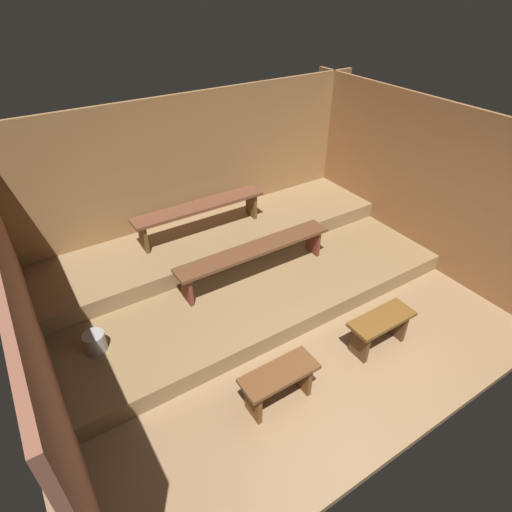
% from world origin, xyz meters
% --- Properties ---
extents(ground, '(6.20, 4.90, 0.08)m').
position_xyz_m(ground, '(0.00, 2.05, -0.04)').
color(ground, olive).
extents(wall_back, '(6.20, 0.06, 2.43)m').
position_xyz_m(wall_back, '(0.00, 4.13, 1.21)').
color(wall_back, olive).
rests_on(wall_back, ground).
extents(wall_left, '(0.06, 4.90, 2.43)m').
position_xyz_m(wall_left, '(-2.73, 2.05, 1.21)').
color(wall_left, brown).
rests_on(wall_left, ground).
extents(wall_right, '(0.06, 4.90, 2.43)m').
position_xyz_m(wall_right, '(2.73, 2.05, 1.21)').
color(wall_right, brown).
rests_on(wall_right, ground).
extents(platform_lower, '(5.40, 2.74, 0.25)m').
position_xyz_m(platform_lower, '(0.00, 2.73, 0.12)').
color(platform_lower, olive).
rests_on(platform_lower, ground).
extents(platform_middle, '(5.40, 1.28, 0.25)m').
position_xyz_m(platform_middle, '(0.00, 3.46, 0.37)').
color(platform_middle, olive).
rests_on(platform_middle, platform_lower).
extents(bench_floor_left, '(0.84, 0.34, 0.46)m').
position_xyz_m(bench_floor_left, '(-0.75, 0.73, 0.33)').
color(bench_floor_left, brown).
rests_on(bench_floor_left, ground).
extents(bench_floor_right, '(0.84, 0.34, 0.46)m').
position_xyz_m(bench_floor_right, '(0.75, 0.73, 0.33)').
color(bench_floor_right, brown).
rests_on(bench_floor_right, ground).
extents(bench_lower_center, '(2.34, 0.34, 0.46)m').
position_xyz_m(bench_lower_center, '(0.08, 2.49, 0.63)').
color(bench_lower_center, '#54321E').
rests_on(bench_lower_center, platform_lower).
extents(bench_middle_center, '(2.06, 0.34, 0.46)m').
position_xyz_m(bench_middle_center, '(-0.20, 3.59, 0.87)').
color(bench_middle_center, brown).
rests_on(bench_middle_center, platform_middle).
extents(pail_lower, '(0.25, 0.25, 0.23)m').
position_xyz_m(pail_lower, '(-2.22, 2.29, 0.36)').
color(pail_lower, gray).
rests_on(pail_lower, platform_lower).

